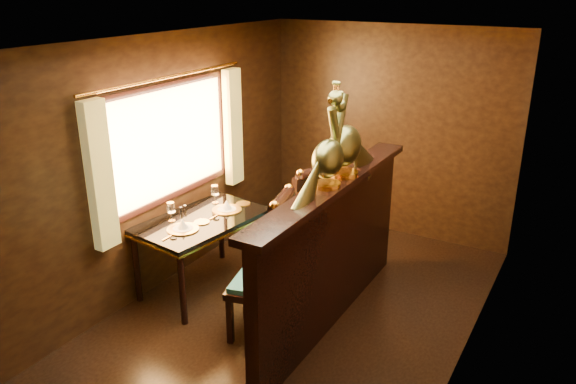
# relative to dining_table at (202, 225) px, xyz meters

# --- Properties ---
(ground) EXTENTS (5.00, 5.00, 0.00)m
(ground) POSITION_rel_dining_table_xyz_m (1.05, -0.21, -0.69)
(ground) COLOR black
(ground) RESTS_ON ground
(room_shell) EXTENTS (3.04, 5.04, 2.52)m
(room_shell) POSITION_rel_dining_table_xyz_m (0.97, -0.19, 0.89)
(room_shell) COLOR black
(room_shell) RESTS_ON ground
(partition) EXTENTS (0.26, 2.70, 1.36)m
(partition) POSITION_rel_dining_table_xyz_m (1.37, 0.09, 0.02)
(partition) COLOR black
(partition) RESTS_ON ground
(dining_table) EXTENTS (0.95, 1.39, 0.96)m
(dining_table) POSITION_rel_dining_table_xyz_m (0.00, 0.00, 0.00)
(dining_table) COLOR black
(dining_table) RESTS_ON ground
(chair_left) EXTENTS (0.59, 0.61, 1.37)m
(chair_left) POSITION_rel_dining_table_xyz_m (1.05, -0.38, 0.02)
(chair_left) COLOR black
(chair_left) RESTS_ON ground
(chair_right) EXTENTS (0.62, 0.64, 1.34)m
(chair_right) POSITION_rel_dining_table_xyz_m (0.93, 0.51, 0.00)
(chair_right) COLOR black
(chair_right) RESTS_ON ground
(peacock_left) EXTENTS (0.24, 0.64, 0.76)m
(peacock_left) POSITION_rel_dining_table_xyz_m (1.38, -0.05, 1.05)
(peacock_left) COLOR #174531
(peacock_left) RESTS_ON partition
(peacock_right) EXTENTS (0.27, 0.71, 0.85)m
(peacock_right) POSITION_rel_dining_table_xyz_m (1.38, 0.27, 1.09)
(peacock_right) COLOR #174531
(peacock_right) RESTS_ON partition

